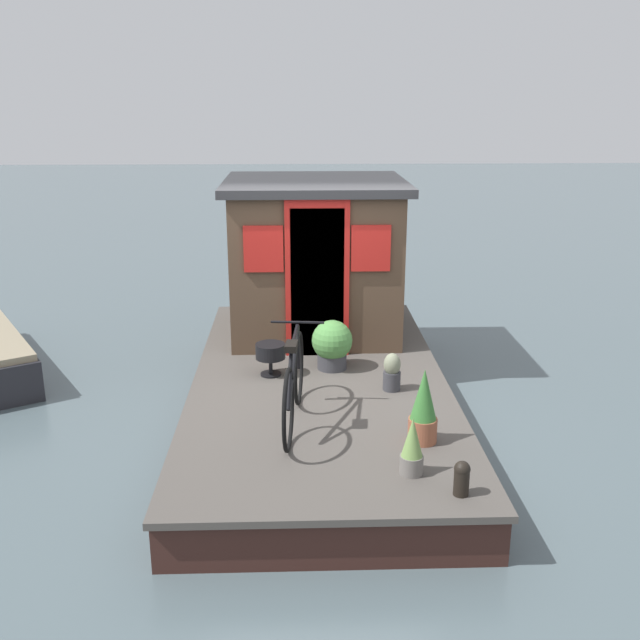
% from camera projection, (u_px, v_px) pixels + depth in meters
% --- Properties ---
extents(ground_plane, '(60.00, 60.00, 0.00)m').
position_uv_depth(ground_plane, '(319.00, 416.00, 7.91)').
color(ground_plane, '#4C5B60').
extents(houseboat_deck, '(5.48, 2.67, 0.46)m').
position_uv_depth(houseboat_deck, '(319.00, 397.00, 7.84)').
color(houseboat_deck, '#4C4742').
rests_on(houseboat_deck, ground_plane).
extents(houseboat_cabin, '(2.04, 2.19, 1.90)m').
position_uv_depth(houseboat_cabin, '(315.00, 256.00, 9.04)').
color(houseboat_cabin, '#4C3828').
rests_on(houseboat_cabin, houseboat_deck).
extents(bicycle, '(1.69, 0.50, 0.86)m').
position_uv_depth(bicycle, '(294.00, 384.00, 6.56)').
color(bicycle, black).
rests_on(bicycle, houseboat_deck).
extents(potted_plant_succulent, '(0.25, 0.25, 0.67)m').
position_uv_depth(potted_plant_succulent, '(423.00, 408.00, 6.24)').
color(potted_plant_succulent, '#935138').
rests_on(potted_plant_succulent, houseboat_deck).
extents(potted_plant_mint, '(0.44, 0.44, 0.55)m').
position_uv_depth(potted_plant_mint, '(332.00, 344.00, 7.94)').
color(potted_plant_mint, '#38383D').
rests_on(potted_plant_mint, houseboat_deck).
extents(potted_plant_basil, '(0.18, 0.18, 0.39)m').
position_uv_depth(potted_plant_basil, '(392.00, 372.00, 7.39)').
color(potted_plant_basil, '#38383D').
rests_on(potted_plant_basil, houseboat_deck).
extents(potted_plant_ivy, '(0.19, 0.19, 0.48)m').
position_uv_depth(potted_plant_ivy, '(412.00, 447.00, 5.74)').
color(potted_plant_ivy, slate).
rests_on(potted_plant_ivy, houseboat_deck).
extents(charcoal_grill, '(0.32, 0.32, 0.35)m').
position_uv_depth(charcoal_grill, '(270.00, 353.00, 7.76)').
color(charcoal_grill, black).
rests_on(charcoal_grill, houseboat_deck).
extents(mooring_bollard, '(0.12, 0.12, 0.28)m').
position_uv_depth(mooring_bollard, '(462.00, 477.00, 5.45)').
color(mooring_bollard, black).
rests_on(mooring_bollard, houseboat_deck).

